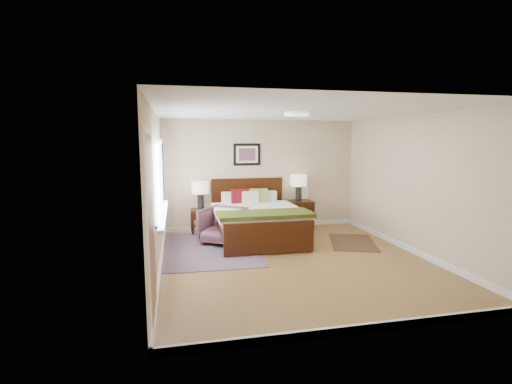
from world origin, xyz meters
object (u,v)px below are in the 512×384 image
bed (257,214)px  nightstand_left (201,215)px  lamp_right (299,182)px  lamp_left (200,190)px  rug_persian (210,248)px  nightstand_right (298,212)px  armchair (223,226)px

bed → nightstand_left: (-1.08, 0.81, -0.12)m
bed → lamp_right: bearing=35.0°
lamp_left → rug_persian: lamp_left is taller
nightstand_right → lamp_right: bearing=90.0°
lamp_left → armchair: size_ratio=0.77×
armchair → rug_persian: bearing=-95.4°
nightstand_right → rug_persian: nightstand_right is taller
nightstand_right → bed: bearing=-145.4°
lamp_left → lamp_right: bearing=0.0°
lamp_left → armchair: (0.38, -0.97, -0.61)m
nightstand_left → lamp_left: 0.56m
lamp_left → lamp_right: lamp_right is taller
nightstand_left → lamp_right: size_ratio=0.87×
nightstand_left → lamp_right: (2.26, 0.02, 0.67)m
lamp_right → nightstand_left: bearing=-179.5°
lamp_left → nightstand_right: bearing=-0.3°
lamp_left → rug_persian: size_ratio=0.25×
nightstand_right → lamp_right: (0.00, 0.01, 0.69)m
lamp_right → rug_persian: 2.76m
nightstand_left → armchair: size_ratio=0.67×
armchair → nightstand_right: bearing=63.3°
armchair → bed: bearing=47.8°
lamp_right → armchair: 2.24m
armchair → rug_persian: 0.56m
lamp_left → lamp_right: (2.26, 0.00, 0.11)m
nightstand_left → armchair: 1.02m
nightstand_left → nightstand_right: nightstand_right is taller
armchair → lamp_left: bearing=147.5°
bed → armchair: bearing=-168.6°
bed → armchair: size_ratio=2.72×
bed → nightstand_right: bed is taller
nightstand_right → armchair: (-1.89, -0.96, -0.02)m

